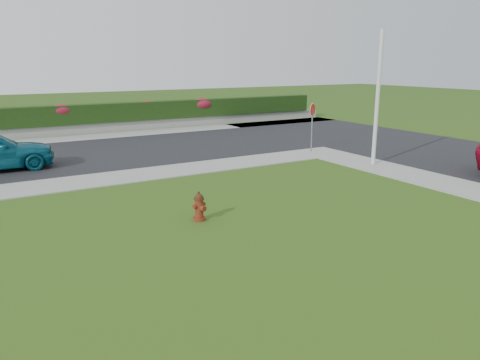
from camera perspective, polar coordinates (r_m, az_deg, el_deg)
ground at (r=10.94m, az=12.18°, el=-8.00°), size 120.00×120.00×0.00m
street_far at (r=21.83m, az=-24.77°, el=2.18°), size 26.00×8.00×0.04m
sidewalk_far at (r=16.88m, az=-26.23°, el=-1.19°), size 24.00×2.00×0.04m
curb_corner at (r=21.91m, az=9.83°, el=3.33°), size 2.00×2.00×0.04m
sidewalk_beyond at (r=27.33m, az=-17.62°, el=5.01°), size 34.00×2.00×0.04m
retaining_wall at (r=28.74m, az=-18.35°, el=5.94°), size 34.00×0.40×0.60m
hedge at (r=28.74m, az=-18.53°, el=7.64°), size 32.00×0.90×1.10m
fire_hydrant at (r=12.37m, az=-4.99°, el=-3.27°), size 0.41×0.39×0.78m
utility_pole at (r=19.46m, az=16.41°, el=9.42°), size 0.16×0.16×5.29m
stop_sign at (r=21.78m, az=8.81°, el=7.68°), size 0.55×0.31×2.27m
flower_clump_d at (r=28.39m, az=-20.93°, el=7.95°), size 1.32×0.85×0.66m
flower_clump_e at (r=29.65m, az=-11.27°, el=8.94°), size 1.04×0.67×0.52m
flower_clump_f at (r=31.09m, az=-4.68°, el=9.22°), size 1.51×0.97×0.75m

